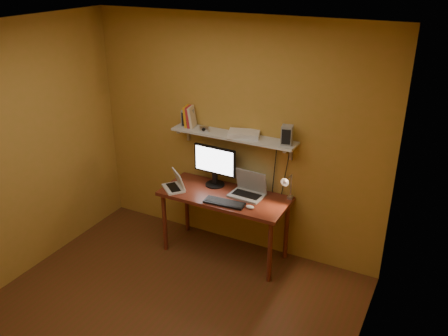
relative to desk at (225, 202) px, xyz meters
The scene contains 14 objects.
room 1.43m from the desk, 91.80° to the right, with size 3.44×3.24×2.64m.
desk is the anchor object (origin of this frame).
wall_shelf 0.72m from the desk, 90.00° to the left, with size 1.40×0.25×0.21m.
monitor 0.43m from the desk, 142.23° to the left, with size 0.51×0.22×0.46m.
laptop 0.30m from the desk, 27.90° to the left, with size 0.37×0.28×0.27m.
netbook 0.58m from the desk, 168.03° to the right, with size 0.34×0.33×0.21m.
keyboard 0.23m from the desk, 63.62° to the right, with size 0.43×0.14×0.02m, color black.
mouse 0.41m from the desk, 22.34° to the right, with size 0.09×0.06×0.03m, color silver.
desk_lamp 0.73m from the desk, 10.81° to the left, with size 0.09×0.23×0.38m.
speaker_left 1.00m from the desk, 160.37° to the left, with size 0.11×0.11×0.19m, color gray.
speaker_right 1.02m from the desk, 17.53° to the left, with size 0.11×0.11×0.20m, color gray.
books 1.01m from the desk, 158.53° to the left, with size 0.15×0.16×0.23m.
shelf_camera 0.82m from the desk, 156.32° to the left, with size 0.10×0.05×0.06m.
router 0.77m from the desk, 58.53° to the left, with size 0.33×0.22×0.05m, color silver.
Camera 1 is at (2.12, -2.77, 3.10)m, focal length 38.00 mm.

